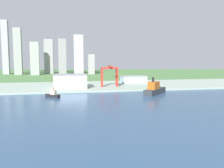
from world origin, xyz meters
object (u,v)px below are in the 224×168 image
object	(u,v)px
port_crane_red	(110,71)
warehouse_annex	(134,79)
warehouse_main	(70,81)
container_barge	(155,89)
tugboat_small	(53,95)

from	to	relation	value
port_crane_red	warehouse_annex	world-z (taller)	port_crane_red
port_crane_red	warehouse_main	distance (m)	65.30
container_barge	warehouse_annex	distance (m)	125.61
warehouse_main	warehouse_annex	size ratio (longest dim) A/B	1.08
tugboat_small	port_crane_red	distance (m)	118.82
port_crane_red	container_barge	bearing A→B (deg)	-57.10
warehouse_annex	warehouse_main	bearing A→B (deg)	-155.22
port_crane_red	warehouse_annex	xyz separation A→B (m)	(55.20, 50.20, -18.59)
container_barge	port_crane_red	bearing A→B (deg)	122.90
container_barge	tugboat_small	bearing A→B (deg)	-179.15
tugboat_small	port_crane_red	world-z (taller)	port_crane_red
container_barge	port_crane_red	distance (m)	92.03
tugboat_small	warehouse_annex	size ratio (longest dim) A/B	0.41
container_barge	warehouse_main	world-z (taller)	warehouse_main
tugboat_small	port_crane_red	size ratio (longest dim) A/B	0.55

